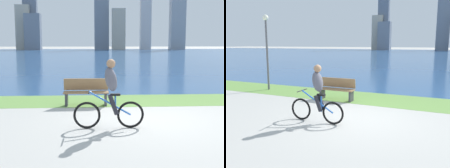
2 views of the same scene
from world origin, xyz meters
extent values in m
plane|color=#B2AFA8|center=(0.00, 0.00, 0.00)|extent=(300.00, 300.00, 0.00)
cube|color=#6B9947|center=(0.00, 2.87, 0.00)|extent=(120.00, 2.35, 0.01)
cube|color=#2D568C|center=(0.00, 47.92, 0.00)|extent=(300.00, 87.75, 0.00)
torus|color=black|center=(-1.46, -0.80, 0.33)|extent=(0.67, 0.06, 0.67)
torus|color=black|center=(-0.39, -0.80, 0.33)|extent=(0.67, 0.06, 0.67)
cylinder|color=blue|center=(-0.90, -0.80, 0.63)|extent=(1.04, 0.04, 0.62)
cylinder|color=blue|center=(-0.76, -0.80, 0.58)|extent=(0.04, 0.04, 0.48)
cube|color=black|center=(-0.76, -0.80, 0.84)|extent=(0.24, 0.10, 0.05)
cylinder|color=black|center=(-1.41, -0.80, 0.92)|extent=(0.03, 0.52, 0.03)
ellipsoid|color=#595966|center=(-0.87, -0.80, 1.22)|extent=(0.40, 0.36, 0.65)
sphere|color=#A57A59|center=(-0.87, -0.80, 1.60)|extent=(0.22, 0.22, 0.22)
cylinder|color=#26262D|center=(-0.82, -0.90, 0.60)|extent=(0.27, 0.11, 0.49)
cylinder|color=#26262D|center=(-0.82, -0.70, 0.60)|extent=(0.27, 0.11, 0.49)
cube|color=olive|center=(-1.55, 2.00, 0.45)|extent=(1.50, 0.45, 0.04)
cube|color=olive|center=(-1.55, 2.19, 0.70)|extent=(1.50, 0.11, 0.40)
cube|color=#38383D|center=(-0.90, 2.00, 0.23)|extent=(0.08, 0.37, 0.45)
cube|color=#38383D|center=(-2.20, 2.00, 0.23)|extent=(0.08, 0.37, 0.45)
cube|color=#ADA899|center=(-21.30, 83.11, 6.33)|extent=(4.00, 2.92, 12.65)
cube|color=slate|center=(-19.49, 84.08, 12.48)|extent=(3.94, 2.22, 24.96)
cube|color=slate|center=(-18.16, 80.53, 5.01)|extent=(4.34, 3.41, 10.03)
cube|color=slate|center=(1.08, 83.16, 10.84)|extent=(4.19, 2.19, 21.68)
cube|color=#ADA899|center=(5.84, 81.06, 5.79)|extent=(3.77, 2.46, 11.59)
cube|color=#B7B7BC|center=(14.04, 83.82, 7.25)|extent=(3.10, 2.35, 14.49)
cube|color=#8C939E|center=(23.77, 84.63, 12.72)|extent=(4.35, 3.24, 25.43)
camera|label=1|loc=(-1.28, -8.25, 2.11)|focal=49.74mm
camera|label=2|loc=(2.45, -6.81, 2.30)|focal=38.48mm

